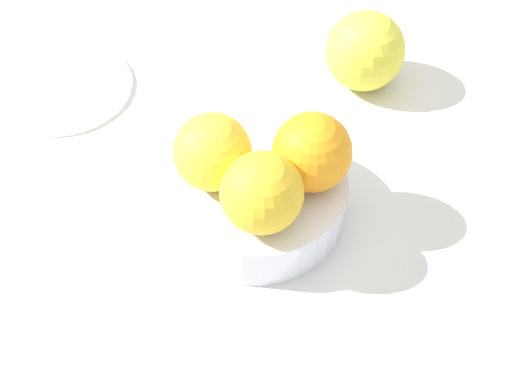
{
  "coord_description": "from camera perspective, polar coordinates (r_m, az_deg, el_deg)",
  "views": [
    {
      "loc": [
        24.44,
        -27.48,
        48.14
      ],
      "look_at": [
        0.0,
        0.0,
        2.68
      ],
      "focal_mm": 46.89,
      "sensor_mm": 36.0,
      "label": 1
    }
  ],
  "objects": [
    {
      "name": "ground_plane",
      "position": [
        0.61,
        0.0,
        -2.16
      ],
      "size": [
        110.0,
        110.0,
        2.0
      ],
      "primitive_type": "cube",
      "color": "silver"
    },
    {
      "name": "fruit_bowl",
      "position": [
        0.59,
        0.0,
        -0.34
      ],
      "size": [
        15.92,
        15.92,
        4.46
      ],
      "color": "silver",
      "rests_on": "ground_plane"
    },
    {
      "name": "orange_in_bowl_2",
      "position": [
        0.55,
        4.79,
        3.41
      ],
      "size": [
        6.69,
        6.69,
        6.69
      ],
      "primitive_type": "sphere",
      "color": "orange",
      "rests_on": "fruit_bowl"
    },
    {
      "name": "orange_in_bowl_0",
      "position": [
        0.52,
        0.49,
        -0.07
      ],
      "size": [
        6.66,
        6.66,
        6.66
      ],
      "primitive_type": "sphere",
      "color": "yellow",
      "rests_on": "fruit_bowl"
    },
    {
      "name": "side_plate",
      "position": [
        0.74,
        -15.97,
        8.64
      ],
      "size": [
        14.16,
        14.16,
        0.8
      ],
      "primitive_type": "cylinder",
      "color": "white",
      "rests_on": "ground_plane"
    },
    {
      "name": "orange_in_bowl_1",
      "position": [
        0.55,
        -3.74,
        3.42
      ],
      "size": [
        6.55,
        6.55,
        6.55
      ],
      "primitive_type": "sphere",
      "color": "yellow",
      "rests_on": "fruit_bowl"
    },
    {
      "name": "orange_loose_0",
      "position": [
        0.71,
        9.27,
        11.79
      ],
      "size": [
        8.21,
        8.21,
        8.21
      ],
      "primitive_type": "sphere",
      "color": "yellow",
      "rests_on": "ground_plane"
    }
  ]
}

